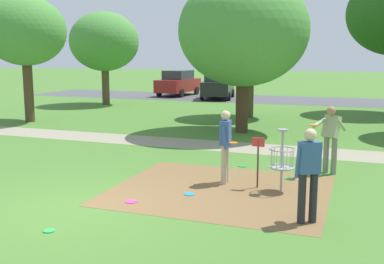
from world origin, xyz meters
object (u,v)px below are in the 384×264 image
Objects in this scene: frisbee_by_tee at (131,202)px; tree_far_left at (243,31)px; frisbee_far_right at (242,166)px; parked_car_center_left at (218,85)px; frisbee_near_basket at (189,194)px; player_foreground_watching at (309,170)px; tree_mid_right at (104,42)px; tree_mid_left at (25,32)px; disc_golf_basket at (279,158)px; tree_far_center at (250,44)px; frisbee_far_left at (49,231)px; player_waiting_left at (331,135)px; parked_car_leftmost at (178,83)px; frisbee_mid_grass at (289,179)px; player_throwing at (225,142)px.

tree_far_left reaches higher than frisbee_by_tee.
parked_car_center_left is (-6.25, 18.25, 0.91)m from frisbee_far_right.
player_foreground_watching is at bearing -18.07° from frisbee_near_basket.
tree_far_left is (10.13, -6.98, 0.12)m from tree_mid_right.
frisbee_far_right is at bearing -47.04° from tree_mid_right.
disc_golf_basket is at bearing -29.03° from tree_mid_left.
tree_far_center is (-4.21, 13.44, 2.51)m from player_foreground_watching.
frisbee_far_left is (-4.07, -1.93, -0.96)m from player_foreground_watching.
player_waiting_left is 2.44m from frisbee_far_right.
frisbee_far_right is at bearing 119.60° from player_foreground_watching.
tree_mid_left reaches higher than player_waiting_left.
player_foreground_watching is at bearing -72.62° from tree_far_center.
tree_mid_right is 8.37m from parked_car_center_left.
frisbee_by_tee is at bearing -133.95° from player_waiting_left.
frisbee_far_right is 17.28m from tree_mid_right.
tree_mid_right reaches higher than parked_car_leftmost.
tree_mid_right is (-9.53, 17.97, 3.71)m from frisbee_far_left.
tree_mid_right is at bearing 130.29° from player_foreground_watching.
parked_car_center_left reaches higher than player_waiting_left.
tree_far_left reaches higher than tree_mid_left.
frisbee_far_left is 15.75m from tree_far_center.
frisbee_near_basket is at bearing -99.00° from frisbee_far_right.
parked_car_leftmost is at bearing 107.07° from frisbee_far_left.
player_waiting_left is at bearing 46.14° from frisbee_mid_grass.
frisbee_near_basket is 1.05× the size of frisbee_far_right.
frisbee_far_right is at bearing -179.20° from player_waiting_left.
player_waiting_left is 0.38× the size of parked_car_center_left.
disc_golf_basket is at bearing 28.35° from frisbee_near_basket.
tree_mid_left is (-11.00, 4.91, 3.96)m from frisbee_far_right.
frisbee_far_left is (-1.98, -3.91, -0.96)m from player_throwing.
frisbee_far_right is (1.39, 3.73, 0.00)m from frisbee_by_tee.
tree_mid_left is at bearing -94.93° from parked_car_leftmost.
frisbee_by_tee is (-3.63, -3.76, -0.98)m from player_waiting_left.
parked_car_leftmost is at bearing 158.34° from parked_car_center_left.
parked_car_center_left reaches higher than frisbee_by_tee.
parked_car_center_left is at bearing 115.99° from tree_far_center.
parked_car_center_left is (-8.35, 21.94, -0.05)m from player_foreground_watching.
player_waiting_left is 7.99× the size of frisbee_far_right.
tree_mid_left is 0.93× the size of tree_far_left.
frisbee_near_basket is (-2.55, 0.83, -0.96)m from player_foreground_watching.
frisbee_far_left is (-1.52, -2.76, 0.00)m from frisbee_near_basket.
frisbee_mid_grass and frisbee_far_left have the same top height.
player_waiting_left is (2.23, 1.74, 0.02)m from player_throwing.
player_waiting_left is 7.59× the size of frisbee_near_basket.
tree_mid_right reaches higher than frisbee_near_basket.
frisbee_far_right is (0.45, 2.86, 0.00)m from frisbee_near_basket.
parked_car_center_left reaches higher than player_throwing.
tree_mid_left reaches higher than frisbee_by_tee.
frisbee_by_tee is at bearing -77.53° from parked_car_center_left.
frisbee_far_left is at bearing -49.39° from tree_mid_left.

